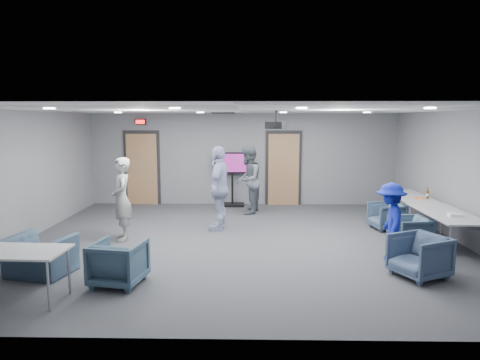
{
  "coord_description": "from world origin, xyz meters",
  "views": [
    {
      "loc": [
        0.17,
        -8.61,
        2.5
      ],
      "look_at": [
        -0.02,
        0.65,
        1.2
      ],
      "focal_mm": 32.0,
      "sensor_mm": 36.0,
      "label": 1
    }
  ],
  "objects_px": {
    "person_b": "(248,180)",
    "bottle_right": "(427,195)",
    "person_a": "(122,199)",
    "chair_right_c": "(419,256)",
    "projector": "(276,125)",
    "person_c": "(219,188)",
    "chair_front_b": "(39,256)",
    "table_right_b": "(446,215)",
    "chair_right_b": "(410,232)",
    "chair_right_a": "(387,216)",
    "chair_front_a": "(119,263)",
    "table_right_a": "(410,197)",
    "person_d": "(390,222)",
    "tv_stand": "(232,176)",
    "table_front_left": "(0,253)"
  },
  "relations": [
    {
      "from": "person_b",
      "to": "bottle_right",
      "type": "relative_size",
      "value": 6.83
    },
    {
      "from": "person_a",
      "to": "person_b",
      "type": "xyz_separation_m",
      "value": [
        2.64,
        2.62,
        0.04
      ]
    },
    {
      "from": "chair_right_c",
      "to": "projector",
      "type": "height_order",
      "value": "projector"
    },
    {
      "from": "person_c",
      "to": "chair_front_b",
      "type": "distance_m",
      "value": 4.12
    },
    {
      "from": "person_c",
      "to": "chair_right_c",
      "type": "relative_size",
      "value": 2.53
    },
    {
      "from": "chair_front_b",
      "to": "table_right_b",
      "type": "bearing_deg",
      "value": -155.24
    },
    {
      "from": "table_right_b",
      "to": "chair_right_b",
      "type": "bearing_deg",
      "value": 83.5
    },
    {
      "from": "chair_right_c",
      "to": "chair_front_b",
      "type": "distance_m",
      "value": 6.13
    },
    {
      "from": "chair_front_b",
      "to": "table_right_b",
      "type": "distance_m",
      "value": 7.4
    },
    {
      "from": "chair_right_a",
      "to": "chair_front_a",
      "type": "relative_size",
      "value": 0.91
    },
    {
      "from": "person_a",
      "to": "person_b",
      "type": "distance_m",
      "value": 3.72
    },
    {
      "from": "table_right_a",
      "to": "projector",
      "type": "distance_m",
      "value": 4.0
    },
    {
      "from": "person_a",
      "to": "chair_right_c",
      "type": "relative_size",
      "value": 2.28
    },
    {
      "from": "chair_right_a",
      "to": "person_d",
      "type": "bearing_deg",
      "value": -26.58
    },
    {
      "from": "person_a",
      "to": "bottle_right",
      "type": "distance_m",
      "value": 6.77
    },
    {
      "from": "chair_right_c",
      "to": "bottle_right",
      "type": "xyz_separation_m",
      "value": [
        1.33,
        2.98,
        0.48
      ]
    },
    {
      "from": "tv_stand",
      "to": "bottle_right",
      "type": "bearing_deg",
      "value": -31.02
    },
    {
      "from": "person_a",
      "to": "table_right_b",
      "type": "relative_size",
      "value": 0.88
    },
    {
      "from": "person_a",
      "to": "table_front_left",
      "type": "height_order",
      "value": "person_a"
    },
    {
      "from": "chair_front_b",
      "to": "table_front_left",
      "type": "distance_m",
      "value": 1.07
    },
    {
      "from": "chair_right_c",
      "to": "chair_front_b",
      "type": "relative_size",
      "value": 0.78
    },
    {
      "from": "bottle_right",
      "to": "tv_stand",
      "type": "xyz_separation_m",
      "value": [
        -4.54,
        2.73,
        0.06
      ]
    },
    {
      "from": "person_c",
      "to": "tv_stand",
      "type": "bearing_deg",
      "value": -174.39
    },
    {
      "from": "chair_right_a",
      "to": "chair_right_b",
      "type": "xyz_separation_m",
      "value": [
        0.0,
        -1.44,
        -0.0
      ]
    },
    {
      "from": "table_front_left",
      "to": "bottle_right",
      "type": "height_order",
      "value": "bottle_right"
    },
    {
      "from": "chair_right_a",
      "to": "table_right_a",
      "type": "distance_m",
      "value": 0.84
    },
    {
      "from": "table_right_a",
      "to": "tv_stand",
      "type": "bearing_deg",
      "value": 62.02
    },
    {
      "from": "chair_right_c",
      "to": "chair_front_a",
      "type": "relative_size",
      "value": 1.01
    },
    {
      "from": "person_a",
      "to": "chair_front_a",
      "type": "height_order",
      "value": "person_a"
    },
    {
      "from": "chair_right_c",
      "to": "chair_right_b",
      "type": "bearing_deg",
      "value": 138.7
    },
    {
      "from": "person_b",
      "to": "chair_right_b",
      "type": "height_order",
      "value": "person_b"
    },
    {
      "from": "bottle_right",
      "to": "table_right_a",
      "type": "bearing_deg",
      "value": 117.67
    },
    {
      "from": "table_front_left",
      "to": "bottle_right",
      "type": "bearing_deg",
      "value": 30.68
    },
    {
      "from": "person_d",
      "to": "chair_right_a",
      "type": "bearing_deg",
      "value": 177.12
    },
    {
      "from": "chair_front_b",
      "to": "projector",
      "type": "relative_size",
      "value": 2.14
    },
    {
      "from": "table_front_left",
      "to": "chair_front_b",
      "type": "bearing_deg",
      "value": 91.46
    },
    {
      "from": "chair_front_b",
      "to": "person_c",
      "type": "bearing_deg",
      "value": -119.47
    },
    {
      "from": "chair_right_a",
      "to": "chair_front_a",
      "type": "height_order",
      "value": "chair_front_a"
    },
    {
      "from": "table_right_a",
      "to": "person_d",
      "type": "bearing_deg",
      "value": 153.3
    },
    {
      "from": "person_d",
      "to": "bottle_right",
      "type": "distance_m",
      "value": 2.64
    },
    {
      "from": "person_c",
      "to": "bottle_right",
      "type": "relative_size",
      "value": 7.23
    },
    {
      "from": "person_a",
      "to": "projector",
      "type": "relative_size",
      "value": 3.8
    },
    {
      "from": "table_right_b",
      "to": "projector",
      "type": "xyz_separation_m",
      "value": [
        -3.28,
        0.4,
        1.71
      ]
    },
    {
      "from": "chair_front_a",
      "to": "table_right_a",
      "type": "distance_m",
      "value": 6.97
    },
    {
      "from": "table_right_a",
      "to": "table_right_b",
      "type": "xyz_separation_m",
      "value": [
        0.0,
        -1.9,
        0.0
      ]
    },
    {
      "from": "person_a",
      "to": "chair_front_a",
      "type": "xyz_separation_m",
      "value": [
        0.67,
        -2.48,
        -0.52
      ]
    },
    {
      "from": "table_front_left",
      "to": "tv_stand",
      "type": "relative_size",
      "value": 1.15
    },
    {
      "from": "chair_right_c",
      "to": "chair_front_b",
      "type": "xyz_separation_m",
      "value": [
        -6.13,
        -0.04,
        -0.03
      ]
    },
    {
      "from": "person_a",
      "to": "table_right_a",
      "type": "height_order",
      "value": "person_a"
    },
    {
      "from": "table_front_left",
      "to": "chair_front_a",
      "type": "bearing_deg",
      "value": 26.33
    }
  ]
}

